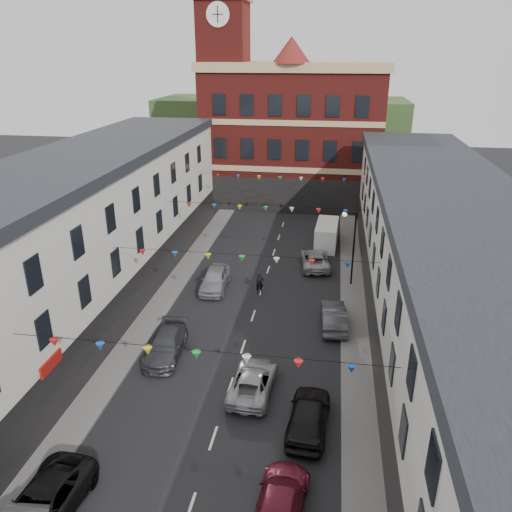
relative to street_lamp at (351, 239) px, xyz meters
The scene contains 19 objects.
ground 15.94m from the street_lamp, 115.07° to the right, with size 160.00×160.00×0.00m, color black.
pavement_left 18.43m from the street_lamp, 138.26° to the right, with size 1.80×64.00×0.15m, color #605E5B.
pavement_right 12.60m from the street_lamp, 88.33° to the right, with size 1.80×64.00×0.15m, color #605E5B.
terrace_left 22.52m from the street_lamp, 144.66° to the right, with size 8.40×56.00×10.70m.
terrace_right 14.04m from the street_lamp, 68.09° to the right, with size 8.40×56.00×9.70m.
civic_building 25.18m from the street_lamp, 105.30° to the left, with size 20.60×13.30×18.50m.
clock_tower 27.57m from the street_lamp, 123.79° to the left, with size 5.60×5.60×30.00m.
distant_hill 49.16m from the street_lamp, 102.40° to the left, with size 40.00×14.00×10.00m, color #2A4D24.
street_lamp is the anchor object (origin of this frame).
car_left_c 26.45m from the street_lamp, 117.32° to the right, with size 2.36×5.13×1.43m, color black.
car_left_d 16.27m from the street_lamp, 133.35° to the right, with size 1.95×4.79×1.39m, color #3D3E44.
car_left_e 10.83m from the street_lamp, 167.90° to the right, with size 1.90×4.72×1.61m, color gray.
car_right_c 22.18m from the street_lamp, 97.73° to the right, with size 1.91×4.69×1.36m, color maroon.
car_right_d 17.07m from the street_lamp, 97.34° to the right, with size 1.88×4.68×1.60m, color black.
car_right_e 7.37m from the street_lamp, 99.08° to the right, with size 1.57×4.51×1.49m, color #494A51.
car_right_f 5.30m from the street_lamp, 130.23° to the left, with size 2.27×4.93×1.37m, color #A1A3A5.
moving_car 15.50m from the street_lamp, 110.25° to the right, with size 2.18×4.72×1.31m, color #A3A5A9.
white_van 9.08m from the street_lamp, 102.59° to the left, with size 1.94×5.03×2.23m, color white.
pedestrian 7.70m from the street_lamp, 159.38° to the right, with size 0.62×0.40×1.69m, color black.
Camera 1 is at (4.86, -22.08, 16.99)m, focal length 35.00 mm.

